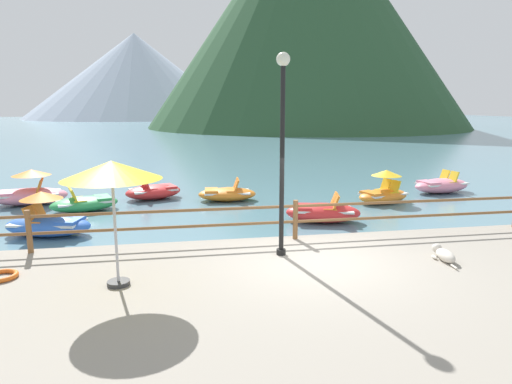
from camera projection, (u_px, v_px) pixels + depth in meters
name	position (u px, v px, depth m)	size (l,w,h in m)	color
ground_plane	(203.00, 139.00, 48.06)	(200.00, 200.00, 0.00)	slate
promenade_dock	(355.00, 318.00, 7.22)	(28.00, 8.00, 0.40)	gray
dock_railing	(295.00, 215.00, 10.69)	(23.92, 0.12, 0.95)	brown
lamp_post	(282.00, 137.00, 9.19)	(0.28, 0.28, 4.20)	black
beach_umbrella	(112.00, 172.00, 7.64)	(1.70, 1.70, 2.24)	#B2B2B7
dog_resting	(444.00, 254.00, 9.30)	(0.41, 1.08, 0.26)	beige
life_ring	(1.00, 276.00, 8.33)	(0.61, 0.61, 0.09)	orange
pedal_boat_0	(323.00, 212.00, 13.87)	(2.49, 1.65, 0.90)	red
pedal_boat_1	(154.00, 191.00, 17.33)	(2.45, 1.95, 0.87)	red
pedal_boat_2	(48.00, 221.00, 12.42)	(2.61, 1.72, 1.25)	blue
pedal_boat_3	(384.00, 192.00, 16.61)	(2.37, 1.77, 1.22)	orange
pedal_boat_4	(85.00, 203.00, 15.33)	(2.51, 1.91, 0.84)	green
pedal_boat_5	(29.00, 193.00, 16.32)	(2.80, 1.82, 1.28)	pink
pedal_boat_6	(227.00, 194.00, 17.00)	(2.26, 1.38, 0.83)	orange
pedal_boat_7	(441.00, 185.00, 18.52)	(2.71, 1.68, 0.90)	pink
cliff_headland	(296.00, 18.00, 72.26)	(51.24, 51.24, 37.03)	#284C2D
distant_peak	(136.00, 76.00, 121.57)	(58.20, 58.20, 22.44)	#93A3B7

